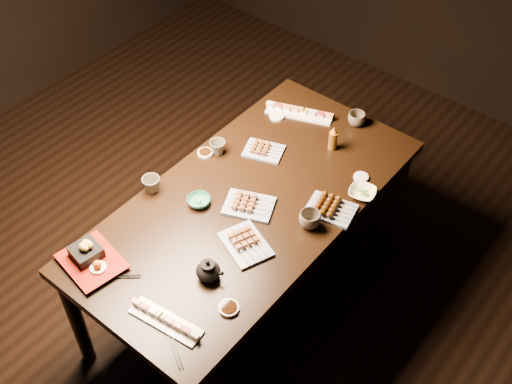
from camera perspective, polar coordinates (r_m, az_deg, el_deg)
ground at (r=3.76m, az=-7.68°, el=-7.21°), size 5.00×5.00×0.00m
dining_table at (r=3.36m, az=-0.54°, el=-5.17°), size 1.03×1.86×0.75m
sushi_platter_near at (r=2.66m, az=-8.05°, el=-11.16°), size 0.33×0.13×0.04m
sushi_platter_far at (r=3.55m, az=3.88°, el=7.18°), size 0.38×0.23×0.04m
yakitori_plate_center at (r=3.02m, az=-0.64°, el=-0.95°), size 0.28×0.25×0.06m
yakitori_plate_right at (r=2.87m, az=-0.93°, el=-4.41°), size 0.28×0.25×0.06m
yakitori_plate_left at (r=3.30m, az=0.69°, el=3.91°), size 0.23×0.20×0.05m
tsukune_plate at (r=3.03m, az=6.70°, el=-1.28°), size 0.25×0.21×0.06m
edamame_bowl_green at (r=3.06m, az=-5.11°, el=-0.81°), size 0.14×0.14×0.04m
edamame_bowl_cream at (r=3.13m, az=9.43°, el=-0.07°), size 0.16×0.16×0.03m
tempura_tray at (r=2.88m, az=-14.51°, el=-5.56°), size 0.31×0.27×0.10m
teacup_near_left at (r=3.13m, az=-9.27°, el=0.65°), size 0.10×0.10×0.08m
teacup_mid_right at (r=2.95m, az=4.80°, el=-2.46°), size 0.12×0.12×0.08m
teacup_far_left at (r=3.29m, az=-3.42°, el=3.97°), size 0.09×0.09×0.08m
teacup_far_right at (r=3.51m, az=8.92°, el=6.43°), size 0.11×0.11×0.07m
teapot at (r=2.75m, az=-4.29°, el=-6.87°), size 0.16×0.16×0.11m
condiment_bottle at (r=3.32m, az=6.87°, el=4.79°), size 0.05×0.05×0.14m
sauce_dish_west at (r=3.31m, az=-4.54°, el=3.48°), size 0.11×0.11×0.01m
sauce_dish_east at (r=3.22m, az=9.31°, el=1.31°), size 0.09×0.09×0.01m
sauce_dish_se at (r=2.69m, az=-2.44°, el=-10.27°), size 0.10×0.10×0.02m
sauce_dish_nw at (r=3.53m, az=1.86°, el=6.77°), size 0.09×0.09×0.01m
chopsticks_near at (r=2.84m, az=-12.45°, el=-7.38°), size 0.18×0.16×0.01m
chopsticks_se at (r=2.62m, az=-7.35°, el=-13.27°), size 0.21×0.13×0.01m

